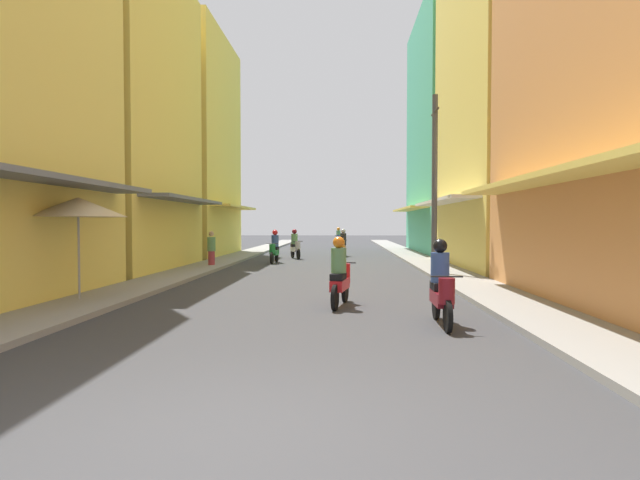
# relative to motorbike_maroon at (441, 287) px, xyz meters

# --- Properties ---
(ground_plane) EXTENTS (113.89, 113.89, 0.00)m
(ground_plane) POSITION_rel_motorbike_maroon_xyz_m (-2.76, 16.77, -0.70)
(ground_plane) COLOR #38383A
(sidewalk_left) EXTENTS (1.69, 59.77, 0.12)m
(sidewalk_left) POSITION_rel_motorbike_maroon_xyz_m (-7.57, 16.77, -0.64)
(sidewalk_left) COLOR gray
(sidewalk_left) RESTS_ON ground
(sidewalk_right) EXTENTS (1.69, 59.77, 0.12)m
(sidewalk_right) POSITION_rel_motorbike_maroon_xyz_m (2.05, 16.77, -0.64)
(sidewalk_right) COLOR gray
(sidewalk_right) RESTS_ON ground
(building_left_mid) EXTENTS (7.05, 8.10, 12.02)m
(building_left_mid) POSITION_rel_motorbike_maroon_xyz_m (-11.41, 10.49, 5.30)
(building_left_mid) COLOR #EFD159
(building_left_mid) RESTS_ON ground
(building_left_far) EXTENTS (7.05, 8.39, 12.41)m
(building_left_far) POSITION_rel_motorbike_maroon_xyz_m (-11.41, 19.64, 5.50)
(building_left_far) COLOR #EFD159
(building_left_far) RESTS_ON ground
(building_right_mid) EXTENTS (7.05, 9.63, 16.56)m
(building_right_mid) POSITION_rel_motorbike_maroon_xyz_m (5.89, 12.49, 7.57)
(building_right_mid) COLOR #EFD159
(building_right_mid) RESTS_ON ground
(building_right_far) EXTENTS (7.05, 10.94, 15.07)m
(building_right_far) POSITION_rel_motorbike_maroon_xyz_m (5.89, 23.63, 6.82)
(building_right_far) COLOR #4CB28C
(building_right_far) RESTS_ON ground
(motorbike_maroon) EXTENTS (0.55, 1.81, 1.58)m
(motorbike_maroon) POSITION_rel_motorbike_maroon_xyz_m (0.00, 0.00, 0.00)
(motorbike_maroon) COLOR black
(motorbike_maroon) RESTS_ON ground
(motorbike_red) EXTENTS (0.60, 1.80, 1.58)m
(motorbike_red) POSITION_rel_motorbike_maroon_xyz_m (-1.86, 2.09, 0.00)
(motorbike_red) COLOR black
(motorbike_red) RESTS_ON ground
(motorbike_silver) EXTENTS (0.77, 1.73, 1.58)m
(motorbike_silver) POSITION_rel_motorbike_maroon_xyz_m (-4.34, 17.88, 0.00)
(motorbike_silver) COLOR black
(motorbike_silver) RESTS_ON ground
(motorbike_green) EXTENTS (0.55, 1.81, 1.58)m
(motorbike_green) POSITION_rel_motorbike_maroon_xyz_m (-5.04, 14.80, 0.00)
(motorbike_green) COLOR black
(motorbike_green) RESTS_ON ground
(motorbike_blue) EXTENTS (0.55, 1.81, 1.58)m
(motorbike_blue) POSITION_rel_motorbike_maroon_xyz_m (-2.17, 31.82, 0.00)
(motorbike_blue) COLOR black
(motorbike_blue) RESTS_ON ground
(motorbike_orange) EXTENTS (0.55, 1.81, 1.58)m
(motorbike_orange) POSITION_rel_motorbike_maroon_xyz_m (-1.80, 20.05, 0.00)
(motorbike_orange) COLOR black
(motorbike_orange) RESTS_ON ground
(pedestrian_midway) EXTENTS (0.34, 0.34, 1.55)m
(pedestrian_midway) POSITION_rel_motorbike_maroon_xyz_m (-7.36, 12.14, 0.06)
(pedestrian_midway) COLOR #99333F
(pedestrian_midway) RESTS_ON ground
(vendor_umbrella) EXTENTS (2.17, 2.17, 2.47)m
(vendor_umbrella) POSITION_rel_motorbike_maroon_xyz_m (-7.90, 2.17, 1.54)
(vendor_umbrella) COLOR #99999E
(vendor_umbrella) RESTS_ON ground
(utility_pole) EXTENTS (0.20, 1.20, 6.42)m
(utility_pole) POSITION_rel_motorbike_maroon_xyz_m (1.45, 9.08, 2.58)
(utility_pole) COLOR #4C4C4F
(utility_pole) RESTS_ON ground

